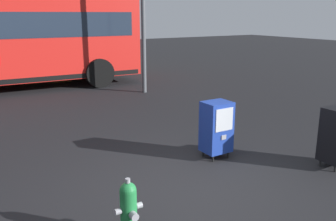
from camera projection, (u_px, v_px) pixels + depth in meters
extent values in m
plane|color=black|center=(193.00, 191.00, 5.30)|extent=(60.00, 60.00, 0.00)
cylinder|color=#1E7238|center=(129.00, 213.00, 4.11)|extent=(0.19, 0.19, 0.55)
sphere|color=#1E7238|center=(128.00, 191.00, 4.04)|extent=(0.19, 0.19, 0.19)
cylinder|color=gray|center=(128.00, 181.00, 4.01)|extent=(0.06, 0.06, 0.05)
cylinder|color=gray|center=(134.00, 216.00, 3.99)|extent=(0.09, 0.08, 0.09)
cylinder|color=gray|center=(118.00, 212.00, 4.03)|extent=(0.07, 0.07, 0.07)
cylinder|color=gray|center=(139.00, 205.00, 4.16)|extent=(0.07, 0.07, 0.07)
cylinder|color=black|center=(335.00, 168.00, 5.94)|extent=(0.04, 0.04, 0.12)
cylinder|color=black|center=(320.00, 163.00, 6.17)|extent=(0.04, 0.04, 0.12)
cylinder|color=black|center=(333.00, 159.00, 6.34)|extent=(0.04, 0.04, 0.12)
cylinder|color=black|center=(213.00, 158.00, 6.35)|extent=(0.04, 0.04, 0.12)
cylinder|color=black|center=(228.00, 155.00, 6.52)|extent=(0.04, 0.04, 0.12)
cylinder|color=black|center=(203.00, 153.00, 6.59)|extent=(0.04, 0.04, 0.12)
cylinder|color=black|center=(218.00, 150.00, 6.75)|extent=(0.04, 0.04, 0.12)
cube|color=navy|center=(216.00, 127.00, 6.42)|extent=(0.48, 0.40, 0.90)
cube|color=#B2B7BF|center=(224.00, 120.00, 6.21)|extent=(0.36, 0.01, 0.40)
cube|color=gray|center=(224.00, 137.00, 6.29)|extent=(0.10, 0.02, 0.08)
cylinder|color=black|center=(100.00, 73.00, 12.70)|extent=(1.01, 0.32, 1.00)
cylinder|color=black|center=(79.00, 65.00, 14.81)|extent=(1.01, 0.32, 1.00)
cylinder|color=black|center=(38.00, 60.00, 16.12)|extent=(1.01, 0.32, 1.00)
cylinder|color=black|center=(25.00, 55.00, 18.14)|extent=(1.01, 0.32, 1.00)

